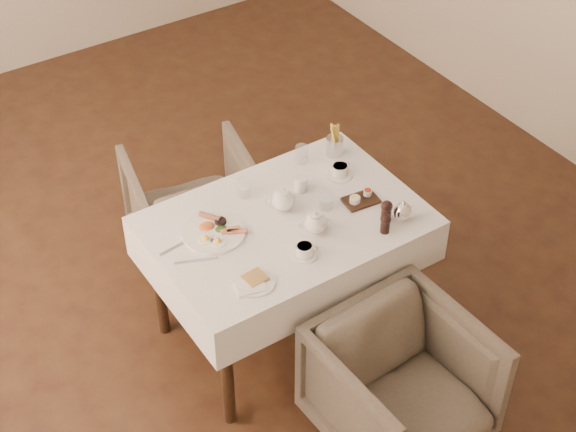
% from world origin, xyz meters
% --- Properties ---
extents(table, '(1.28, 0.88, 0.75)m').
position_xyz_m(table, '(-0.10, -0.80, 0.64)').
color(table, black).
rests_on(table, ground).
extents(armchair_near, '(0.71, 0.73, 0.64)m').
position_xyz_m(armchair_near, '(-0.02, -1.62, 0.32)').
color(armchair_near, '#50463A').
rests_on(armchair_near, ground).
extents(armchair_far, '(0.79, 0.81, 0.63)m').
position_xyz_m(armchair_far, '(-0.19, 0.01, 0.31)').
color(armchair_far, '#50463A').
rests_on(armchair_far, ground).
extents(breakfast_plate, '(0.30, 0.30, 0.04)m').
position_xyz_m(breakfast_plate, '(-0.43, -0.69, 0.77)').
color(breakfast_plate, white).
rests_on(breakfast_plate, table).
extents(side_plate, '(0.20, 0.19, 0.02)m').
position_xyz_m(side_plate, '(-0.45, -1.08, 0.76)').
color(side_plate, white).
rests_on(side_plate, table).
extents(teapot_centre, '(0.19, 0.17, 0.13)m').
position_xyz_m(teapot_centre, '(-0.07, -0.72, 0.82)').
color(teapot_centre, white).
rests_on(teapot_centre, table).
extents(teapot_front, '(0.19, 0.17, 0.12)m').
position_xyz_m(teapot_front, '(-0.03, -0.94, 0.82)').
color(teapot_front, white).
rests_on(teapot_front, table).
extents(creamer, '(0.07, 0.07, 0.08)m').
position_xyz_m(creamer, '(0.08, -0.65, 0.80)').
color(creamer, white).
rests_on(creamer, table).
extents(teacup_near, '(0.12, 0.12, 0.06)m').
position_xyz_m(teacup_near, '(-0.17, -1.05, 0.78)').
color(teacup_near, white).
rests_on(teacup_near, table).
extents(teacup_far, '(0.13, 0.13, 0.06)m').
position_xyz_m(teacup_far, '(0.31, -0.66, 0.78)').
color(teacup_far, white).
rests_on(teacup_far, table).
extents(glass_left, '(0.09, 0.09, 0.10)m').
position_xyz_m(glass_left, '(-0.17, -0.53, 0.80)').
color(glass_left, silver).
rests_on(glass_left, table).
extents(glass_mid, '(0.08, 0.08, 0.10)m').
position_xyz_m(glass_mid, '(0.11, -0.82, 0.81)').
color(glass_mid, silver).
rests_on(glass_mid, table).
extents(glass_right, '(0.09, 0.09, 0.09)m').
position_xyz_m(glass_right, '(0.22, -0.46, 0.80)').
color(glass_right, silver).
rests_on(glass_right, table).
extents(condiment_board, '(0.18, 0.13, 0.04)m').
position_xyz_m(condiment_board, '(0.27, -0.88, 0.77)').
color(condiment_board, black).
rests_on(condiment_board, table).
extents(pepper_mill_left, '(0.05, 0.05, 0.10)m').
position_xyz_m(pepper_mill_left, '(0.24, -1.12, 0.81)').
color(pepper_mill_left, black).
rests_on(pepper_mill_left, table).
extents(pepper_mill_right, '(0.06, 0.06, 0.12)m').
position_xyz_m(pepper_mill_right, '(0.29, -1.06, 0.81)').
color(pepper_mill_right, black).
rests_on(pepper_mill_right, table).
extents(silver_pot, '(0.13, 0.11, 0.12)m').
position_xyz_m(silver_pot, '(0.36, -1.10, 0.81)').
color(silver_pot, white).
rests_on(silver_pot, table).
extents(fries_cup, '(0.09, 0.09, 0.18)m').
position_xyz_m(fries_cup, '(0.39, -0.50, 0.84)').
color(fries_cup, silver).
rests_on(fries_cup, table).
extents(cutlery_fork, '(0.20, 0.04, 0.00)m').
position_xyz_m(cutlery_fork, '(-0.61, -0.68, 0.76)').
color(cutlery_fork, silver).
rests_on(cutlery_fork, table).
extents(cutlery_knife, '(0.18, 0.09, 0.00)m').
position_xyz_m(cutlery_knife, '(-0.59, -0.81, 0.76)').
color(cutlery_knife, silver).
rests_on(cutlery_knife, table).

